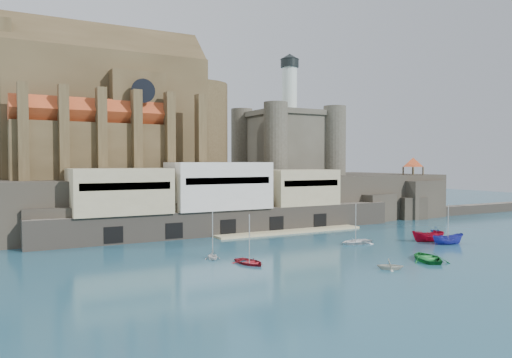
{
  "coord_description": "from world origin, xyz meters",
  "views": [
    {
      "loc": [
        -48.19,
        -59.56,
        13.12
      ],
      "look_at": [
        2.56,
        32.0,
        9.47
      ],
      "focal_mm": 35.0,
      "sensor_mm": 36.0,
      "label": 1
    }
  ],
  "objects": [
    {
      "name": "ground",
      "position": [
        0.0,
        0.0,
        0.0
      ],
      "size": [
        300.0,
        300.0,
        0.0
      ],
      "primitive_type": "plane",
      "color": "navy",
      "rests_on": "ground"
    },
    {
      "name": "promontory",
      "position": [
        -0.19,
        39.37,
        4.92
      ],
      "size": [
        100.0,
        36.0,
        10.0
      ],
      "color": "black",
      "rests_on": "ground"
    },
    {
      "name": "quay",
      "position": [
        -10.19,
        23.07,
        6.07
      ],
      "size": [
        70.0,
        12.0,
        13.05
      ],
      "color": "#635A4F",
      "rests_on": "ground"
    },
    {
      "name": "church",
      "position": [
        -24.13,
        41.85,
        22.13
      ],
      "size": [
        47.0,
        25.93,
        30.51
      ],
      "color": "#453720",
      "rests_on": "promontory"
    },
    {
      "name": "castle_keep",
      "position": [
        16.08,
        41.08,
        18.31
      ],
      "size": [
        21.2,
        21.2,
        29.3
      ],
      "color": "#413E33",
      "rests_on": "promontory"
    },
    {
      "name": "rock_outcrop",
      "position": [
        42.0,
        25.84,
        4.02
      ],
      "size": [
        14.5,
        10.5,
        8.7
      ],
      "color": "black",
      "rests_on": "ground"
    },
    {
      "name": "pavilion",
      "position": [
        42.0,
        26.0,
        12.73
      ],
      "size": [
        6.4,
        6.4,
        5.4
      ],
      "color": "#453720",
      "rests_on": "rock_outcrop"
    },
    {
      "name": "breakwater",
      "position": [
        66.0,
        24.0,
        0.0
      ],
      "size": [
        40.0,
        3.0,
        2.4
      ],
      "primitive_type": "cube",
      "color": "#635A4F",
      "rests_on": "ground"
    },
    {
      "name": "boat_0",
      "position": [
        -18.13,
        -3.57,
        0.0
      ],
      "size": [
        3.83,
        1.49,
        5.23
      ],
      "primitive_type": "imported",
      "rotation": [
        0.0,
        0.0,
        0.11
      ],
      "color": "maroon",
      "rests_on": "ground"
    },
    {
      "name": "boat_1",
      "position": [
        -4.72,
        -14.81,
        0.0
      ],
      "size": [
        3.0,
        3.18,
        3.17
      ],
      "primitive_type": "imported",
      "rotation": [
        0.0,
        0.0,
        0.91
      ],
      "color": "beige",
      "rests_on": "ground"
    },
    {
      "name": "boat_2",
      "position": [
        16.66,
        -5.49,
        0.0
      ],
      "size": [
        2.53,
        2.5,
        5.3
      ],
      "primitive_type": "imported",
      "rotation": [
        0.0,
        0.0,
        1.28
      ],
      "color": "#282D9F",
      "rests_on": "ground"
    },
    {
      "name": "boat_3",
      "position": [
        3.69,
        -12.95,
        0.0
      ],
      "size": [
        4.81,
        3.5,
        6.63
      ],
      "primitive_type": "imported",
      "rotation": [
        0.0,
        0.0,
        2.63
      ],
      "color": "#18742D",
      "rests_on": "ground"
    },
    {
      "name": "boat_4",
      "position": [
        -20.98,
        1.59,
        0.0
      ],
      "size": [
        2.79,
        2.03,
        2.93
      ],
      "primitive_type": "imported",
      "rotation": [
        0.0,
        0.0,
        2.93
      ],
      "color": "silver",
      "rests_on": "ground"
    },
    {
      "name": "boat_5",
      "position": [
        15.88,
        -2.19,
        0.0
      ],
      "size": [
        2.76,
        2.72,
        5.71
      ],
      "primitive_type": "imported",
      "rotation": [
        0.0,
        0.0,
        4.4
      ],
      "color": "maroon",
      "rests_on": "ground"
    },
    {
      "name": "boat_6",
      "position": [
        4.22,
        2.09,
        0.0
      ],
      "size": [
        1.5,
        4.29,
        5.9
      ],
      "primitive_type": "imported",
      "rotation": [
        0.0,
        0.0,
        4.78
      ],
      "color": "silver",
      "rests_on": "ground"
    },
    {
      "name": "boat_7",
      "position": [
        24.81,
        3.95,
        0.0
      ],
      "size": [
        2.83,
        1.91,
        3.09
      ],
      "primitive_type": "imported",
      "rotation": [
        0.0,
        0.0,
        6.17
      ],
      "color": "navy",
      "rests_on": "ground"
    }
  ]
}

